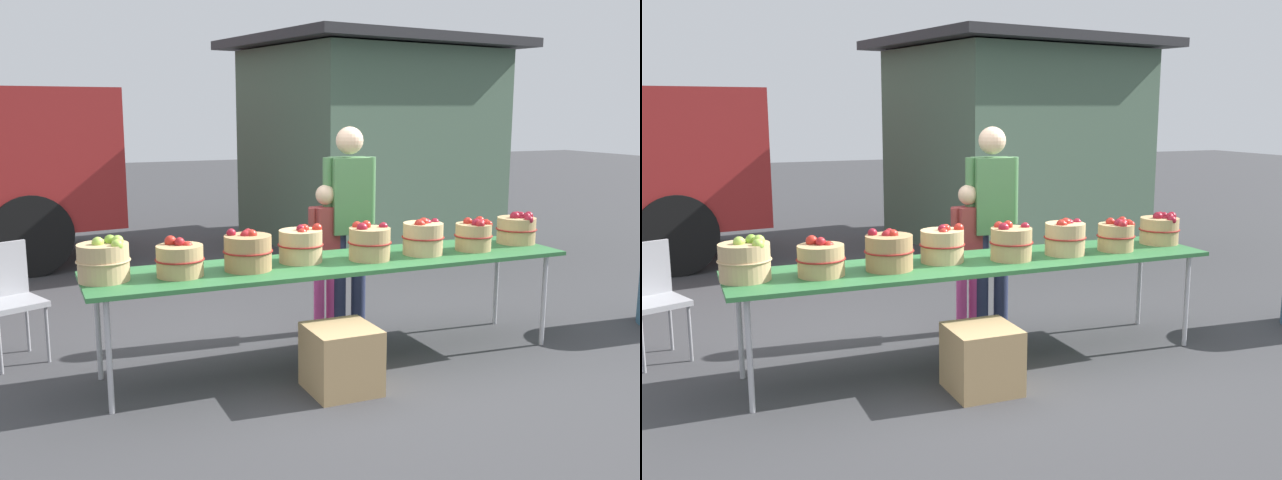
# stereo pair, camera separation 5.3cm
# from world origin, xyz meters

# --- Properties ---
(ground_plane) EXTENTS (40.00, 40.00, 0.00)m
(ground_plane) POSITION_xyz_m (0.00, 0.00, 0.00)
(ground_plane) COLOR #38383A
(market_table) EXTENTS (3.50, 0.76, 0.75)m
(market_table) POSITION_xyz_m (0.00, 0.00, 0.72)
(market_table) COLOR #2D6B38
(market_table) RESTS_ON ground
(apple_basket_green_0) EXTENTS (0.34, 0.34, 0.29)m
(apple_basket_green_0) POSITION_xyz_m (-1.59, 0.03, 0.88)
(apple_basket_green_0) COLOR tan
(apple_basket_green_0) RESTS_ON market_table
(apple_basket_red_0) EXTENTS (0.32, 0.32, 0.26)m
(apple_basket_red_0) POSITION_xyz_m (-1.13, -0.03, 0.86)
(apple_basket_red_0) COLOR tan
(apple_basket_red_0) RESTS_ON market_table
(apple_basket_red_1) EXTENTS (0.34, 0.34, 0.28)m
(apple_basket_red_1) POSITION_xyz_m (-0.67, -0.03, 0.87)
(apple_basket_red_1) COLOR #A87F51
(apple_basket_red_1) RESTS_ON market_table
(apple_basket_red_2) EXTENTS (0.33, 0.33, 0.27)m
(apple_basket_red_2) POSITION_xyz_m (-0.24, 0.07, 0.87)
(apple_basket_red_2) COLOR tan
(apple_basket_red_2) RESTS_ON market_table
(apple_basket_red_3) EXTENTS (0.32, 0.32, 0.28)m
(apple_basket_red_3) POSITION_xyz_m (0.24, -0.05, 0.88)
(apple_basket_red_3) COLOR tan
(apple_basket_red_3) RESTS_ON market_table
(apple_basket_red_4) EXTENTS (0.32, 0.32, 0.28)m
(apple_basket_red_4) POSITION_xyz_m (0.69, -0.04, 0.88)
(apple_basket_red_4) COLOR tan
(apple_basket_red_4) RESTS_ON market_table
(apple_basket_red_5) EXTENTS (0.29, 0.29, 0.26)m
(apple_basket_red_5) POSITION_xyz_m (1.13, -0.05, 0.87)
(apple_basket_red_5) COLOR tan
(apple_basket_red_5) RESTS_ON market_table
(apple_basket_red_6) EXTENTS (0.33, 0.33, 0.26)m
(apple_basket_red_6) POSITION_xyz_m (1.62, 0.05, 0.87)
(apple_basket_red_6) COLOR tan
(apple_basket_red_6) RESTS_ON market_table
(vendor_adult) EXTENTS (0.44, 0.26, 1.68)m
(vendor_adult) POSITION_xyz_m (0.41, 0.66, 0.99)
(vendor_adult) COLOR #262D4C
(vendor_adult) RESTS_ON ground
(child_customer) EXTENTS (0.32, 0.20, 1.22)m
(child_customer) POSITION_xyz_m (0.20, 0.67, 0.72)
(child_customer) COLOR #CC3F8C
(child_customer) RESTS_ON ground
(food_kiosk) EXTENTS (3.95, 3.47, 2.74)m
(food_kiosk) POSITION_xyz_m (2.55, 4.46, 1.38)
(food_kiosk) COLOR #47604C
(food_kiosk) RESTS_ON ground
(folding_chair) EXTENTS (0.52, 0.52, 0.86)m
(folding_chair) POSITION_xyz_m (-2.19, 0.95, 0.51)
(folding_chair) COLOR #99999E
(folding_chair) RESTS_ON ground
(produce_crate) EXTENTS (0.43, 0.43, 0.43)m
(produce_crate) POSITION_xyz_m (-0.20, -0.52, 0.22)
(produce_crate) COLOR tan
(produce_crate) RESTS_ON ground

